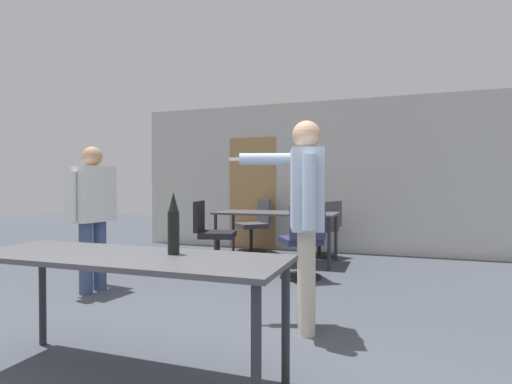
# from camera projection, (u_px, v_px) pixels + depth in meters

# --- Properties ---
(back_wall) EXTENTS (6.54, 0.12, 2.65)m
(back_wall) POSITION_uv_depth(u_px,v_px,m) (310.00, 177.00, 7.10)
(back_wall) COLOR beige
(back_wall) RESTS_ON ground_plane
(conference_table_near) EXTENTS (1.96, 0.65, 0.76)m
(conference_table_near) POSITION_uv_depth(u_px,v_px,m) (124.00, 267.00, 2.37)
(conference_table_near) COLOR #4C4C51
(conference_table_near) RESTS_ON ground_plane
(conference_table_far) EXTENTS (1.83, 0.83, 0.76)m
(conference_table_far) POSITION_uv_depth(u_px,v_px,m) (276.00, 217.00, 6.08)
(conference_table_far) COLOR #4C4C51
(conference_table_far) RESTS_ON ground_plane
(person_right_polo) EXTENTS (0.73, 0.73, 1.59)m
(person_right_polo) POSITION_uv_depth(u_px,v_px,m) (92.00, 205.00, 4.37)
(person_right_polo) COLOR #3D4C75
(person_right_polo) RESTS_ON ground_plane
(person_near_casual) EXTENTS (0.87, 0.61, 1.68)m
(person_near_casual) POSITION_uv_depth(u_px,v_px,m) (304.00, 204.00, 3.18)
(person_near_casual) COLOR beige
(person_near_casual) RESTS_ON ground_plane
(office_chair_far_left) EXTENTS (0.66, 0.63, 0.92)m
(office_chair_far_left) POSITION_uv_depth(u_px,v_px,m) (323.00, 231.00, 6.48)
(office_chair_far_left) COLOR black
(office_chair_far_left) RESTS_ON ground_plane
(office_chair_near_pushed) EXTENTS (0.65, 0.68, 0.93)m
(office_chair_near_pushed) POSITION_uv_depth(u_px,v_px,m) (302.00, 244.00, 4.95)
(office_chair_near_pushed) COLOR black
(office_chair_near_pushed) RESTS_ON ground_plane
(office_chair_side_rolled) EXTENTS (0.61, 0.56, 0.95)m
(office_chair_side_rolled) POSITION_uv_depth(u_px,v_px,m) (212.00, 237.00, 5.47)
(office_chair_side_rolled) COLOR black
(office_chair_side_rolled) RESTS_ON ground_plane
(office_chair_mid_tucked) EXTENTS (0.69, 0.68, 0.92)m
(office_chair_mid_tucked) POSITION_uv_depth(u_px,v_px,m) (255.00, 227.00, 7.00)
(office_chair_mid_tucked) COLOR black
(office_chair_mid_tucked) RESTS_ON ground_plane
(beer_bottle) EXTENTS (0.07, 0.07, 0.38)m
(beer_bottle) POSITION_uv_depth(u_px,v_px,m) (173.00, 224.00, 2.38)
(beer_bottle) COLOR black
(beer_bottle) RESTS_ON conference_table_near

